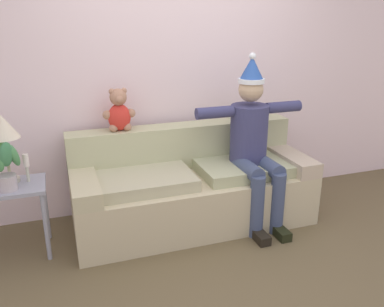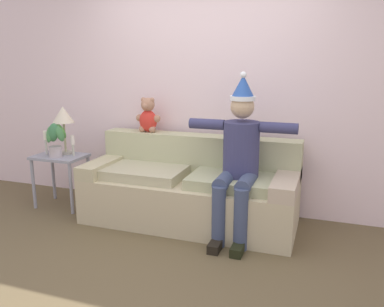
{
  "view_description": "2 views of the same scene",
  "coord_description": "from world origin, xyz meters",
  "px_view_note": "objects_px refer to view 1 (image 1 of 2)",
  "views": [
    {
      "loc": [
        -1.12,
        -2.17,
        1.83
      ],
      "look_at": [
        -0.07,
        0.83,
        0.74
      ],
      "focal_mm": 37.5,
      "sensor_mm": 36.0,
      "label": 1
    },
    {
      "loc": [
        1.29,
        -2.61,
        1.64
      ],
      "look_at": [
        0.04,
        0.97,
        0.74
      ],
      "focal_mm": 37.0,
      "sensor_mm": 36.0,
      "label": 2
    }
  ],
  "objects_px": {
    "table_lamp": "(3,130)",
    "person_seated": "(253,140)",
    "candle_short": "(26,164)",
    "teddy_bear": "(119,112)",
    "potted_plant": "(5,164)",
    "couch": "(192,186)",
    "side_table": "(9,198)"
  },
  "relations": [
    {
      "from": "person_seated",
      "to": "potted_plant",
      "type": "bearing_deg",
      "value": 179.98
    },
    {
      "from": "side_table",
      "to": "table_lamp",
      "type": "relative_size",
      "value": 1.11
    },
    {
      "from": "teddy_bear",
      "to": "person_seated",
      "type": "bearing_deg",
      "value": -20.57
    },
    {
      "from": "side_table",
      "to": "potted_plant",
      "type": "height_order",
      "value": "potted_plant"
    },
    {
      "from": "candle_short",
      "to": "teddy_bear",
      "type": "bearing_deg",
      "value": 20.6
    },
    {
      "from": "table_lamp",
      "to": "side_table",
      "type": "bearing_deg",
      "value": -107.01
    },
    {
      "from": "couch",
      "to": "side_table",
      "type": "distance_m",
      "value": 1.54
    },
    {
      "from": "potted_plant",
      "to": "teddy_bear",
      "type": "bearing_deg",
      "value": 24.53
    },
    {
      "from": "person_seated",
      "to": "candle_short",
      "type": "bearing_deg",
      "value": 176.29
    },
    {
      "from": "person_seated",
      "to": "teddy_bear",
      "type": "height_order",
      "value": "person_seated"
    },
    {
      "from": "potted_plant",
      "to": "couch",
      "type": "bearing_deg",
      "value": 6.22
    },
    {
      "from": "person_seated",
      "to": "side_table",
      "type": "bearing_deg",
      "value": 177.68
    },
    {
      "from": "teddy_bear",
      "to": "potted_plant",
      "type": "relative_size",
      "value": 0.97
    },
    {
      "from": "couch",
      "to": "teddy_bear",
      "type": "relative_size",
      "value": 5.62
    },
    {
      "from": "teddy_bear",
      "to": "potted_plant",
      "type": "bearing_deg",
      "value": -155.47
    },
    {
      "from": "side_table",
      "to": "candle_short",
      "type": "relative_size",
      "value": 2.63
    },
    {
      "from": "person_seated",
      "to": "couch",
      "type": "bearing_deg",
      "value": 162.69
    },
    {
      "from": "side_table",
      "to": "candle_short",
      "type": "bearing_deg",
      "value": 14.32
    },
    {
      "from": "couch",
      "to": "table_lamp",
      "type": "height_order",
      "value": "table_lamp"
    },
    {
      "from": "potted_plant",
      "to": "side_table",
      "type": "bearing_deg",
      "value": 107.5
    },
    {
      "from": "person_seated",
      "to": "candle_short",
      "type": "relative_size",
      "value": 6.76
    },
    {
      "from": "side_table",
      "to": "candle_short",
      "type": "xyz_separation_m",
      "value": [
        0.16,
        0.04,
        0.25
      ]
    },
    {
      "from": "table_lamp",
      "to": "potted_plant",
      "type": "relative_size",
      "value": 1.37
    },
    {
      "from": "person_seated",
      "to": "table_lamp",
      "type": "bearing_deg",
      "value": 175.4
    },
    {
      "from": "table_lamp",
      "to": "person_seated",
      "type": "bearing_deg",
      "value": -4.6
    },
    {
      "from": "couch",
      "to": "table_lamp",
      "type": "relative_size",
      "value": 3.98
    },
    {
      "from": "teddy_bear",
      "to": "side_table",
      "type": "distance_m",
      "value": 1.14
    },
    {
      "from": "potted_plant",
      "to": "table_lamp",
      "type": "bearing_deg",
      "value": 90.54
    },
    {
      "from": "couch",
      "to": "side_table",
      "type": "height_order",
      "value": "couch"
    },
    {
      "from": "table_lamp",
      "to": "candle_short",
      "type": "xyz_separation_m",
      "value": [
        0.13,
        -0.04,
        -0.28
      ]
    },
    {
      "from": "potted_plant",
      "to": "person_seated",
      "type": "bearing_deg",
      "value": -0.02
    },
    {
      "from": "teddy_bear",
      "to": "potted_plant",
      "type": "height_order",
      "value": "teddy_bear"
    }
  ]
}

